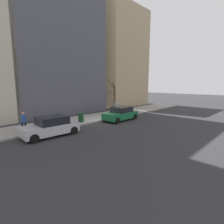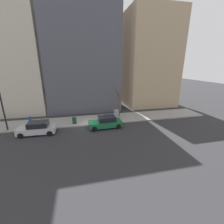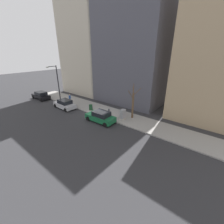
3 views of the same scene
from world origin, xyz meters
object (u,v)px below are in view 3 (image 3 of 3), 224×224
(trash_bin, at_px, (91,107))
(office_tower_left, at_px, (221,54))
(parked_car_silver, at_px, (65,104))
(utility_box, at_px, (123,115))
(parked_car_black, at_px, (41,95))
(parked_car_green, at_px, (101,117))
(pedestrian_near_meter, at_px, (70,98))
(streetlamp, at_px, (57,81))
(office_block_center, at_px, (139,41))
(parking_meter, at_px, (109,112))
(bare_tree, at_px, (133,104))
(office_tower_right, at_px, (91,26))

(trash_bin, distance_m, office_tower_left, 19.25)
(parked_car_silver, relative_size, utility_box, 2.97)
(parked_car_black, bearing_deg, parked_car_green, -91.32)
(trash_bin, bearing_deg, parked_car_black, 98.76)
(parked_car_silver, height_order, utility_box, utility_box)
(parked_car_black, bearing_deg, pedestrian_near_meter, -75.66)
(parked_car_silver, xyz_separation_m, office_tower_left, (11.27, -19.04, 7.95))
(streetlamp, relative_size, trash_bin, 7.22)
(office_block_center, bearing_deg, streetlamp, 139.40)
(parking_meter, height_order, bare_tree, bare_tree)
(parked_car_silver, bearing_deg, pedestrian_near_meter, 33.99)
(parking_meter, distance_m, office_tower_right, 21.33)
(parked_car_silver, relative_size, office_block_center, 0.20)
(parked_car_green, bearing_deg, streetlamp, 81.88)
(utility_box, relative_size, office_tower_left, 0.08)
(utility_box, height_order, bare_tree, bare_tree)
(office_tower_left, height_order, office_tower_right, office_tower_right)
(parking_meter, bearing_deg, parked_car_green, 170.42)
(parked_car_silver, height_order, bare_tree, bare_tree)
(parked_car_green, distance_m, utility_box, 3.08)
(parking_meter, xyz_separation_m, bare_tree, (2.19, -2.52, 1.21))
(parked_car_green, distance_m, office_block_center, 16.39)
(parked_car_silver, xyz_separation_m, office_block_center, (12.88, -5.99, 9.99))
(parked_car_silver, distance_m, office_block_center, 17.36)
(trash_bin, relative_size, office_tower_right, 0.03)
(parked_car_silver, bearing_deg, office_block_center, -23.30)
(bare_tree, height_order, office_block_center, office_block_center)
(parking_meter, relative_size, office_block_center, 0.06)
(pedestrian_near_meter, xyz_separation_m, office_block_center, (10.85, -7.27, 9.64))
(pedestrian_near_meter, xyz_separation_m, office_tower_left, (9.24, -20.33, 7.60))
(parked_car_silver, xyz_separation_m, trash_bin, (2.00, -4.24, -0.14))
(parked_car_black, height_order, bare_tree, bare_tree)
(bare_tree, bearing_deg, office_tower_right, 63.47)
(streetlamp, bearing_deg, office_block_center, -40.60)
(pedestrian_near_meter, height_order, office_tower_left, office_tower_left)
(parked_car_black, relative_size, parking_meter, 3.14)
(parked_car_silver, relative_size, office_tower_right, 0.15)
(parked_car_silver, xyz_separation_m, utility_box, (2.40, -10.29, 0.11))
(office_tower_right, bearing_deg, trash_bin, -136.32)
(pedestrian_near_meter, distance_m, office_block_center, 16.23)
(streetlamp, distance_m, office_tower_right, 14.35)
(utility_box, xyz_separation_m, office_tower_left, (8.87, -8.76, 7.84))
(parked_car_silver, xyz_separation_m, parked_car_black, (0.08, 8.24, 0.00))
(parked_car_black, bearing_deg, office_block_center, -49.38)
(streetlamp, relative_size, bare_tree, 1.38)
(trash_bin, bearing_deg, parking_meter, -96.03)
(bare_tree, height_order, trash_bin, bare_tree)
(streetlamp, relative_size, office_block_center, 0.30)
(streetlamp, relative_size, office_tower_right, 0.24)
(parking_meter, bearing_deg, trash_bin, 83.97)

